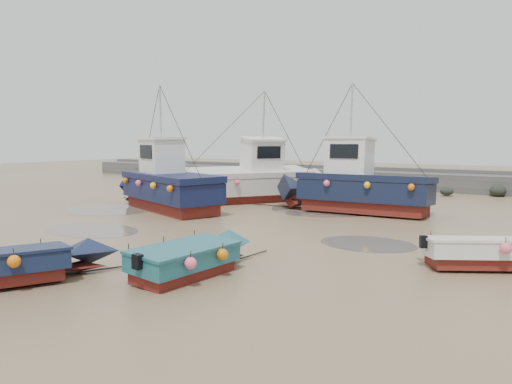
% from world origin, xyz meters
% --- Properties ---
extents(ground, '(120.00, 120.00, 0.00)m').
position_xyz_m(ground, '(0.00, 0.00, 0.00)').
color(ground, '#8E7954').
rests_on(ground, ground).
extents(seawall, '(60.00, 4.92, 1.50)m').
position_xyz_m(seawall, '(0.05, 21.99, 0.63)').
color(seawall, '#60605C').
rests_on(seawall, ground).
extents(puddle_a, '(4.36, 4.36, 0.01)m').
position_xyz_m(puddle_a, '(-3.68, -1.09, 0.00)').
color(puddle_a, '#60594E').
rests_on(puddle_a, ground).
extents(puddle_b, '(3.33, 3.33, 0.01)m').
position_xyz_m(puddle_b, '(6.33, 2.43, 0.00)').
color(puddle_b, '#60594E').
rests_on(puddle_b, ground).
extents(puddle_c, '(4.56, 4.56, 0.01)m').
position_xyz_m(puddle_c, '(-7.64, 3.10, 0.00)').
color(puddle_c, '#60594E').
rests_on(puddle_c, ground).
extents(puddle_d, '(6.13, 6.13, 0.01)m').
position_xyz_m(puddle_d, '(1.41, 10.42, 0.00)').
color(puddle_d, '#60594E').
rests_on(puddle_d, ground).
extents(dinghy_2, '(1.97, 5.21, 1.43)m').
position_xyz_m(dinghy_2, '(3.94, -3.80, 0.57)').
color(dinghy_2, maroon).
rests_on(dinghy_2, ground).
extents(dinghy_3, '(5.41, 3.67, 1.43)m').
position_xyz_m(dinghy_3, '(10.70, 1.41, 0.55)').
color(dinghy_3, maroon).
rests_on(dinghy_3, ground).
extents(cabin_boat_0, '(9.70, 5.06, 6.22)m').
position_xyz_m(cabin_boat_0, '(-5.37, 4.81, 1.35)').
color(cabin_boat_0, maroon).
rests_on(cabin_boat_0, ground).
extents(cabin_boat_1, '(7.04, 9.72, 6.22)m').
position_xyz_m(cabin_boat_1, '(-3.49, 10.08, 1.32)').
color(cabin_boat_1, maroon).
rests_on(cabin_boat_1, ground).
extents(cabin_boat_2, '(9.40, 2.95, 6.22)m').
position_xyz_m(cabin_boat_2, '(2.98, 8.97, 1.37)').
color(cabin_boat_2, maroon).
rests_on(cabin_boat_2, ground).
extents(person, '(0.76, 0.74, 1.77)m').
position_xyz_m(person, '(-5.53, 8.33, 0.00)').
color(person, '#171735').
rests_on(person, ground).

